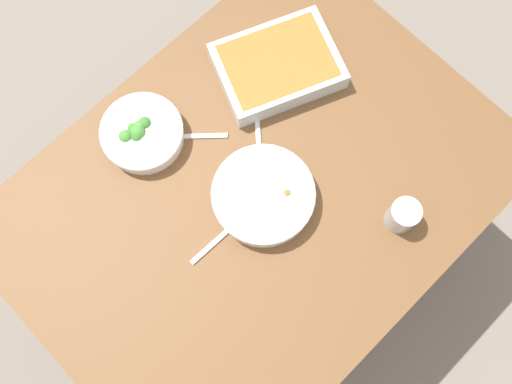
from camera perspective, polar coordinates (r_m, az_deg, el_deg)
ground_plane at (r=2.14m, az=0.00°, el=-5.34°), size 6.00×6.00×0.00m
dining_table at (r=1.51m, az=0.00°, el=-0.92°), size 1.20×0.90×0.74m
stew_bowl at (r=1.38m, az=0.65°, el=-0.42°), size 0.25×0.25×0.06m
broccoli_bowl at (r=1.46m, az=-11.10°, el=5.68°), size 0.21×0.21×0.07m
baking_dish at (r=1.51m, az=2.13°, el=12.29°), size 0.36×0.32×0.06m
drink_cup at (r=1.41m, az=14.13°, el=-2.27°), size 0.07×0.07×0.08m
spoon_by_stew at (r=1.39m, az=-2.86°, el=-3.85°), size 0.18×0.03×0.01m
spoon_by_broccoli at (r=1.47m, az=-7.18°, el=5.47°), size 0.14×0.13×0.01m
fork_on_table at (r=1.47m, az=0.17°, el=6.16°), size 0.13×0.15×0.01m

